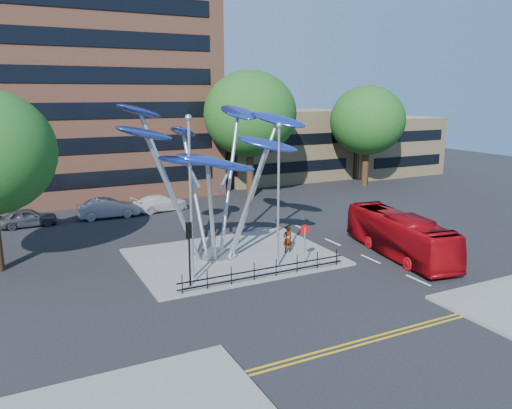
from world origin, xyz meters
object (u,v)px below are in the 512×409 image
street_lamp_right (279,183)px  pedestrian (287,239)px  tree_far (367,120)px  parked_car_right (160,203)px  parked_car_left (27,217)px  parked_car_mid (108,208)px  leaf_sculpture (211,147)px  traffic_light_island (189,240)px  red_bus (400,235)px  street_lamp_left (190,184)px  tree_right (250,114)px  no_entry_sign_island (305,238)px

street_lamp_right → pedestrian: 4.94m
tree_far → pedestrian: bearing=-139.3°
parked_car_right → parked_car_left: bearing=83.0°
street_lamp_right → parked_car_right: 18.02m
parked_car_mid → parked_car_right: parked_car_mid is taller
leaf_sculpture → pedestrian: bearing=-20.0°
street_lamp_right → parked_car_left: street_lamp_right is taller
street_lamp_right → parked_car_left: size_ratio=1.97×
street_lamp_right → traffic_light_island: street_lamp_right is taller
red_bus → pedestrian: red_bus is taller
street_lamp_left → parked_car_mid: 17.08m
traffic_light_island → tree_right: bearing=56.3°
tree_right → red_bus: bearing=-88.6°
tree_far → street_lamp_left: bearing=-145.1°
tree_right → traffic_light_island: bearing=-123.7°
tree_far → leaf_sculpture: bearing=-147.5°
street_lamp_left → no_entry_sign_island: 7.47m
traffic_light_island → parked_car_mid: 17.52m
traffic_light_island → pedestrian: size_ratio=2.00×
tree_far → parked_car_mid: tree_far is taller
no_entry_sign_island → pedestrian: bearing=82.3°
pedestrian → parked_car_left: 20.56m
tree_right → pedestrian: size_ratio=7.06×
pedestrian → red_bus: bearing=155.6°
leaf_sculpture → traffic_light_island: leaf_sculpture is taller
no_entry_sign_island → parked_car_right: 18.21m
tree_far → parked_car_left: size_ratio=2.57×
leaf_sculpture → pedestrian: size_ratio=7.42×
street_lamp_left → street_lamp_right: street_lamp_left is taller
parked_car_right → red_bus: bearing=-161.9°
parked_car_mid → street_lamp_left: bearing=-173.3°
tree_right → no_entry_sign_island: bearing=-107.1°
leaf_sculpture → tree_right: bearing=56.7°
tree_right → street_lamp_right: bearing=-111.5°
parked_car_left → no_entry_sign_island: bearing=-142.7°
traffic_light_island → red_bus: traffic_light_island is taller
street_lamp_right → parked_car_mid: street_lamp_right is taller
street_lamp_right → parked_car_left: 21.39m
tree_far → traffic_light_island: 33.61m
street_lamp_right → red_bus: bearing=-8.7°
street_lamp_right → parked_car_mid: (-6.43, 16.90, -4.29)m
street_lamp_right → traffic_light_island: 6.05m
tree_far → traffic_light_island: (-27.00, -19.50, -4.49)m
parked_car_mid → tree_far: bearing=-84.0°
tree_far → pedestrian: (-19.65, -16.92, -6.10)m
street_lamp_left → street_lamp_right: (5.00, -0.50, -0.26)m
parked_car_left → parked_car_right: 10.56m
street_lamp_left → tree_far: bearing=34.9°
tree_far → traffic_light_island: size_ratio=3.16×
tree_right → parked_car_right: 12.06m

